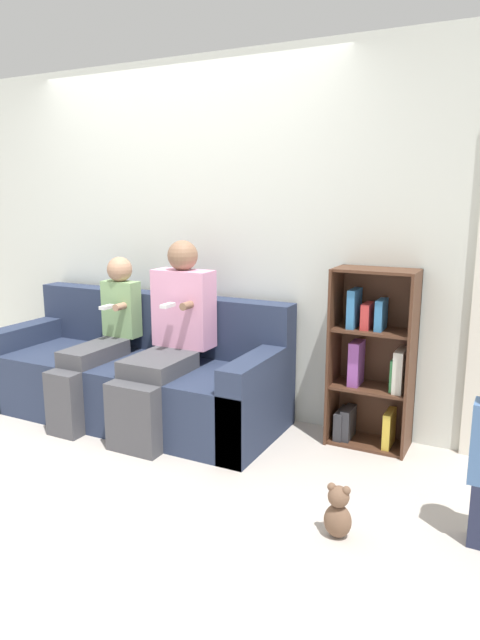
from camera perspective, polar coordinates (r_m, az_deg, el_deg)
ground_plane at (r=3.89m, az=-12.96°, el=-12.13°), size 14.00×14.00×0.00m
back_wall at (r=4.35m, az=-5.48°, el=8.10°), size 10.00×0.06×2.55m
couch at (r=4.25m, az=-10.28°, el=-5.60°), size 2.18×0.84×0.87m
adult_seated at (r=3.87m, az=-7.15°, el=-1.58°), size 0.42×0.78×1.29m
child_seated at (r=4.20m, az=-13.90°, el=-1.89°), size 0.28×0.80×1.15m
bookshelf at (r=3.75m, az=13.04°, el=-4.26°), size 0.51×0.29×1.15m
teddy_bear at (r=2.88m, az=9.77°, el=-18.45°), size 0.13×0.11×0.27m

